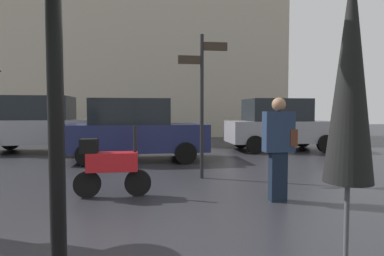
{
  "coord_description": "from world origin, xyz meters",
  "views": [
    {
      "loc": [
        0.32,
        -2.99,
        1.48
      ],
      "look_at": [
        1.34,
        4.23,
        1.1
      ],
      "focal_mm": 30.3,
      "sensor_mm": 36.0,
      "label": 1
    }
  ],
  "objects": [
    {
      "name": "folded_patio_umbrella_near",
      "position": [
        1.76,
        -0.85,
        1.67
      ],
      "size": [
        0.45,
        0.45,
        2.56
      ],
      "color": "black",
      "rests_on": "ground"
    },
    {
      "name": "pedestrian_with_bag",
      "position": [
        2.46,
        2.02,
        0.96
      ],
      "size": [
        0.52,
        0.24,
        1.7
      ],
      "rotation": [
        0.0,
        0.0,
        3.63
      ],
      "color": "black",
      "rests_on": "ground"
    },
    {
      "name": "parked_scooter",
      "position": [
        -0.31,
        2.67,
        0.55
      ],
      "size": [
        1.31,
        0.32,
        1.23
      ],
      "rotation": [
        0.0,
        0.0,
        0.09
      ],
      "color": "black",
      "rests_on": "ground"
    },
    {
      "name": "parked_car_left",
      "position": [
        -3.45,
        9.26,
        1.01
      ],
      "size": [
        4.48,
        1.98,
        2.0
      ],
      "rotation": [
        0.0,
        0.0,
        0.2
      ],
      "color": "gray",
      "rests_on": "ground"
    },
    {
      "name": "parked_car_right",
      "position": [
        0.01,
        6.83,
        0.93
      ],
      "size": [
        4.09,
        2.03,
        1.83
      ],
      "rotation": [
        0.0,
        0.0,
        3.07
      ],
      "color": "#1E234C",
      "rests_on": "ground"
    },
    {
      "name": "parked_car_distant",
      "position": [
        5.28,
        8.59,
        0.97
      ],
      "size": [
        4.03,
        1.92,
        1.93
      ],
      "rotation": [
        0.0,
        0.0,
        0.14
      ],
      "color": "gray",
      "rests_on": "ground"
    },
    {
      "name": "street_signpost",
      "position": [
        1.53,
        3.98,
        1.89
      ],
      "size": [
        1.08,
        0.08,
        3.13
      ],
      "color": "black",
      "rests_on": "ground"
    },
    {
      "name": "building_block",
      "position": [
        0.0,
        15.96,
        6.11
      ],
      "size": [
        16.9,
        2.28,
        12.22
      ],
      "primitive_type": "cube",
      "color": "#B2A893",
      "rests_on": "ground"
    }
  ]
}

